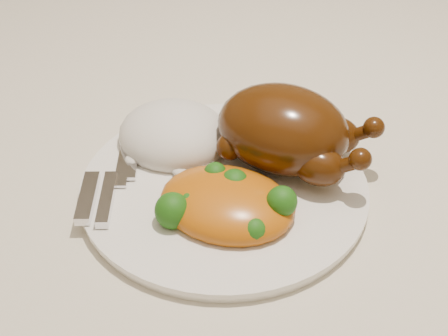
% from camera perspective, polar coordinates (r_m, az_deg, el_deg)
% --- Properties ---
extents(dining_table, '(1.60, 0.90, 0.76)m').
position_cam_1_polar(dining_table, '(0.78, 5.13, -3.80)').
color(dining_table, brown).
rests_on(dining_table, floor).
extents(tablecloth, '(1.73, 1.03, 0.18)m').
position_cam_1_polar(tablecloth, '(0.74, 5.45, 0.40)').
color(tablecloth, beige).
rests_on(tablecloth, dining_table).
extents(dinner_plate, '(0.35, 0.35, 0.01)m').
position_cam_1_polar(dinner_plate, '(0.64, 0.00, -1.82)').
color(dinner_plate, white).
rests_on(dinner_plate, tablecloth).
extents(roast_chicken, '(0.17, 0.11, 0.09)m').
position_cam_1_polar(roast_chicken, '(0.64, 5.73, 3.45)').
color(roast_chicken, '#462107').
rests_on(roast_chicken, dinner_plate).
extents(rice_mound, '(0.12, 0.11, 0.06)m').
position_cam_1_polar(rice_mound, '(0.69, -4.60, 3.00)').
color(rice_mound, white).
rests_on(rice_mound, dinner_plate).
extents(mac_and_cheese, '(0.13, 0.10, 0.05)m').
position_cam_1_polar(mac_and_cheese, '(0.60, 0.74, -3.36)').
color(mac_and_cheese, '#BB540C').
rests_on(mac_and_cheese, dinner_plate).
extents(cutlery, '(0.07, 0.17, 0.01)m').
position_cam_1_polar(cutlery, '(0.64, -10.49, -1.38)').
color(cutlery, silver).
rests_on(cutlery, dinner_plate).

